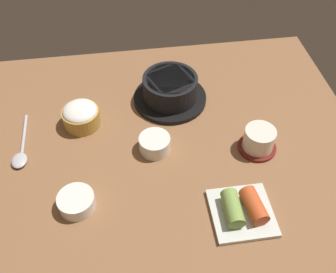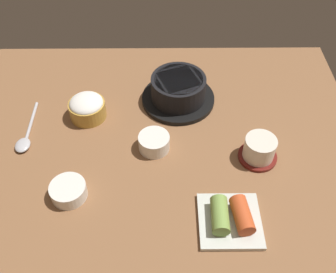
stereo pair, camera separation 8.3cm
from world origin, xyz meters
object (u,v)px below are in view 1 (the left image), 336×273
tea_cup_with_saucer (259,140)px  spoon (21,153)px  kimchi_plate (243,210)px  side_bowl_near (76,202)px  rice_bowl (81,115)px  banchan_cup_center (155,143)px  stone_pot (170,90)px

tea_cup_with_saucer → spoon: tea_cup_with_saucer is taller
tea_cup_with_saucer → kimchi_plate: (-8.51, -17.06, -1.22)cm
kimchi_plate → side_bowl_near: bearing=168.6°
side_bowl_near → rice_bowl: bearing=87.8°
rice_bowl → spoon: bearing=-150.2°
banchan_cup_center → side_bowl_near: banchan_cup_center is taller
kimchi_plate → side_bowl_near: size_ratio=1.63×
kimchi_plate → rice_bowl: bearing=136.5°
banchan_cup_center → side_bowl_near: bearing=-143.5°
stone_pot → rice_bowl: (-23.38, -5.75, -0.47)cm
tea_cup_with_saucer → side_bowl_near: bearing=-166.5°
kimchi_plate → spoon: 52.74cm
kimchi_plate → spoon: bearing=154.0°
banchan_cup_center → side_bowl_near: (-18.16, -13.41, -0.30)cm
rice_bowl → banchan_cup_center: (17.21, -11.08, -1.01)cm
tea_cup_with_saucer → kimchi_plate: bearing=-116.5°
tea_cup_with_saucer → kimchi_plate: size_ratio=0.71×
tea_cup_with_saucer → side_bowl_near: (-42.47, -10.20, -1.20)cm
side_bowl_near → kimchi_plate: bearing=-11.4°
rice_bowl → kimchi_plate: bearing=-43.5°
kimchi_plate → spoon: size_ratio=0.73×
rice_bowl → banchan_cup_center: rice_bowl is taller
rice_bowl → banchan_cup_center: bearing=-32.8°
stone_pot → kimchi_plate: bearing=-75.4°
rice_bowl → side_bowl_near: bearing=-92.2°
banchan_cup_center → kimchi_plate: size_ratio=0.58×
stone_pot → banchan_cup_center: 17.98cm
kimchi_plate → stone_pot: bearing=104.6°
stone_pot → tea_cup_with_saucer: 27.04cm
kimchi_plate → spoon: (-47.39, 23.13, -1.14)cm
stone_pot → rice_bowl: stone_pot is taller
tea_cup_with_saucer → rice_bowl: bearing=161.0°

